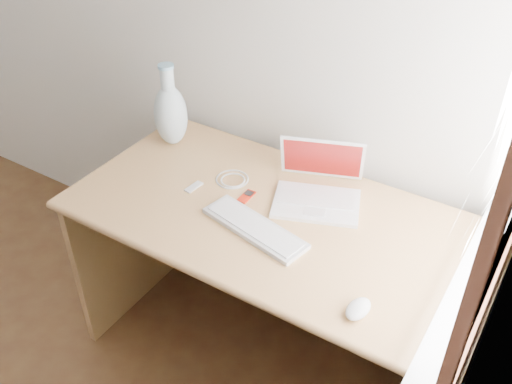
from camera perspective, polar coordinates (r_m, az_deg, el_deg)
The scene contains 8 objects.
desk at distance 2.17m, azimuth 3.19°, elevation -5.66°, with size 1.46×0.73×0.77m.
laptop at distance 2.02m, azimuth 6.64°, elevation 0.33°, with size 0.36×0.35×0.20m.
external_keyboard at distance 1.90m, azimuth -0.14°, elevation -3.59°, with size 0.41×0.20×0.02m.
mouse at distance 1.66m, azimuth 10.19°, elevation -11.43°, with size 0.06×0.10×0.03m, color white.
ipod at distance 2.04m, azimuth -0.97°, elevation -0.44°, with size 0.04×0.08×0.01m.
cable_coil at distance 2.13m, azimuth -2.40°, elevation 1.28°, with size 0.13×0.13×0.01m, color silver.
remote at distance 2.11m, azimuth -6.24°, elevation 0.52°, with size 0.03×0.08×0.01m, color silver.
vase at distance 2.31m, azimuth -8.55°, elevation 7.83°, with size 0.13×0.13×0.34m.
Camera 1 is at (1.78, -0.00, 2.00)m, focal length 40.00 mm.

